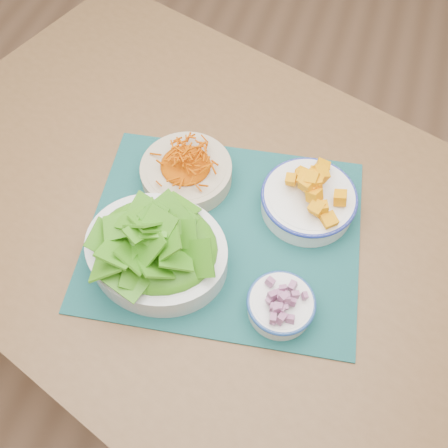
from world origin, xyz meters
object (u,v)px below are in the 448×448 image
at_px(table, 207,228).
at_px(carrot_bowl, 186,169).
at_px(placemat, 224,233).
at_px(onion_bowl, 281,304).
at_px(lettuce_bowl, 155,244).
at_px(squash_bowl, 310,195).

relative_size(table, carrot_bowl, 7.21).
relative_size(placemat, carrot_bowl, 2.42).
distance_m(carrot_bowl, onion_bowl, 0.33).
bearing_deg(placemat, onion_bowl, -48.64).
height_order(carrot_bowl, lettuce_bowl, lettuce_bowl).
distance_m(carrot_bowl, squash_bowl, 0.25).
relative_size(placemat, squash_bowl, 2.48).
bearing_deg(lettuce_bowl, table, 78.70).
xyz_separation_m(carrot_bowl, lettuce_bowl, (0.01, -0.19, 0.03)).
height_order(placemat, onion_bowl, onion_bowl).
bearing_deg(carrot_bowl, onion_bowl, -41.12).
relative_size(squash_bowl, onion_bowl, 1.48).
distance_m(placemat, lettuce_bowl, 0.15).
bearing_deg(placemat, squash_bowl, 28.73).
bearing_deg(squash_bowl, placemat, -143.43).
bearing_deg(squash_bowl, lettuce_bowl, -140.15).
relative_size(carrot_bowl, lettuce_bowl, 0.77).
bearing_deg(table, squash_bowl, 33.95).
distance_m(placemat, onion_bowl, 0.19).
height_order(table, lettuce_bowl, lettuce_bowl).
height_order(carrot_bowl, onion_bowl, carrot_bowl).
bearing_deg(squash_bowl, carrot_bowl, -178.87).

